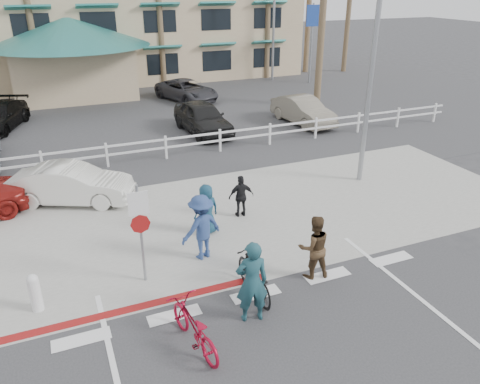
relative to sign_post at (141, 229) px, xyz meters
name	(u,v)px	position (x,y,z in m)	size (l,w,h in m)	color
ground	(267,309)	(2.30, -2.20, -1.45)	(140.00, 140.00, 0.00)	#333335
bike_path	(312,371)	(2.30, -4.20, -1.45)	(12.00, 16.00, 0.01)	#333335
sidewalk_plaza	(203,223)	(2.30, 2.30, -1.44)	(22.00, 7.00, 0.01)	gray
cross_street	(170,177)	(2.30, 6.30, -1.45)	(40.00, 5.00, 0.01)	#333335
parking_lot	(125,116)	(2.30, 15.80, -1.45)	(50.00, 16.00, 0.01)	#333335
curb_red	(125,311)	(-0.70, -1.00, -1.44)	(7.00, 0.25, 0.02)	maroon
rail_fence	(168,147)	(2.80, 8.30, -0.95)	(29.40, 0.16, 1.00)	silver
sign_post	(141,229)	(0.00, 0.00, 0.00)	(0.50, 0.10, 2.90)	gray
bollard_0	(35,293)	(-2.50, -0.20, -0.97)	(0.26, 0.26, 0.95)	silver
streetlight_0	(373,57)	(8.80, 3.30, 3.05)	(0.60, 2.00, 9.00)	gray
streetlight_1	(274,12)	(14.30, 21.80, 3.30)	(0.60, 2.00, 9.50)	gray
info_sign	(311,43)	(16.30, 19.80, 1.35)	(1.20, 0.16, 5.60)	navy
bike_red	(194,327)	(0.43, -2.70, -0.95)	(0.66, 1.89, 0.99)	maroon
rider_red	(252,282)	(1.85, -2.35, -0.47)	(0.71, 0.47, 1.95)	#1A424B
bike_black	(254,275)	(2.25, -1.58, -0.91)	(0.51, 1.81, 1.09)	black
rider_black	(314,247)	(3.94, -1.44, -0.61)	(0.82, 0.64, 1.68)	#47331E
pedestrian_a	(201,227)	(1.66, 0.48, -0.54)	(1.18, 0.68, 1.83)	navy
pedestrian_child	(241,196)	(3.57, 2.30, -0.76)	(0.80, 0.34, 1.37)	black
pedestrian_b	(207,209)	(2.22, 1.70, -0.68)	(0.75, 0.49, 1.53)	#14384E
car_white_sedan	(72,184)	(-1.24, 5.42, -0.80)	(1.39, 3.97, 1.31)	silver
lot_car_2	(203,118)	(5.29, 11.21, -0.70)	(1.78, 4.42, 1.51)	black
lot_car_3	(303,111)	(10.58, 10.73, -0.76)	(1.46, 4.18, 1.38)	gray
lot_car_5	(187,90)	(6.53, 18.01, -0.82)	(2.09, 4.53, 1.26)	#343339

